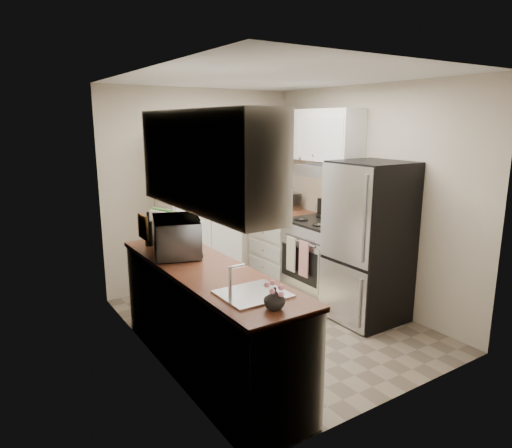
# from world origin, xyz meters

# --- Properties ---
(ground) EXTENTS (3.20, 3.20, 0.00)m
(ground) POSITION_xyz_m (0.00, 0.00, 0.00)
(ground) COLOR #7A6B56
(ground) RESTS_ON ground
(room_shell) EXTENTS (2.64, 3.24, 2.52)m
(room_shell) POSITION_xyz_m (-0.02, -0.01, 1.63)
(room_shell) COLOR beige
(room_shell) RESTS_ON ground
(pantry_cabinet) EXTENTS (0.90, 0.55, 2.00)m
(pantry_cabinet) POSITION_xyz_m (-0.20, 1.32, 1.00)
(pantry_cabinet) COLOR silver
(pantry_cabinet) RESTS_ON ground
(base_cabinet_left) EXTENTS (0.60, 2.30, 0.88)m
(base_cabinet_left) POSITION_xyz_m (-0.99, -0.43, 0.44)
(base_cabinet_left) COLOR silver
(base_cabinet_left) RESTS_ON ground
(countertop_left) EXTENTS (0.63, 2.33, 0.04)m
(countertop_left) POSITION_xyz_m (-0.99, -0.43, 0.90)
(countertop_left) COLOR brown
(countertop_left) RESTS_ON base_cabinet_left
(base_cabinet_right) EXTENTS (0.60, 0.80, 0.88)m
(base_cabinet_right) POSITION_xyz_m (0.99, 1.19, 0.44)
(base_cabinet_right) COLOR silver
(base_cabinet_right) RESTS_ON ground
(countertop_right) EXTENTS (0.63, 0.83, 0.04)m
(countertop_right) POSITION_xyz_m (0.99, 1.19, 0.90)
(countertop_right) COLOR brown
(countertop_right) RESTS_ON base_cabinet_right
(electric_range) EXTENTS (0.71, 0.78, 1.13)m
(electric_range) POSITION_xyz_m (0.97, 0.39, 0.48)
(electric_range) COLOR #B7B7BC
(electric_range) RESTS_ON ground
(refrigerator) EXTENTS (0.70, 0.72, 1.70)m
(refrigerator) POSITION_xyz_m (0.94, -0.41, 0.85)
(refrigerator) COLOR #B7B7BC
(refrigerator) RESTS_ON ground
(microwave) EXTENTS (0.57, 0.69, 0.33)m
(microwave) POSITION_xyz_m (-1.02, 0.07, 1.09)
(microwave) COLOR silver
(microwave) RESTS_ON countertop_left
(wine_bottle) EXTENTS (0.08, 0.08, 0.30)m
(wine_bottle) POSITION_xyz_m (-1.14, 0.47, 1.07)
(wine_bottle) COLOR black
(wine_bottle) RESTS_ON countertop_left
(flower_vase) EXTENTS (0.18, 0.18, 0.14)m
(flower_vase) POSITION_xyz_m (-1.01, -1.43, 0.99)
(flower_vase) COLOR beige
(flower_vase) RESTS_ON countertop_left
(cutting_board) EXTENTS (0.11, 0.26, 0.34)m
(cutting_board) POSITION_xyz_m (-0.95, 0.56, 1.09)
(cutting_board) COLOR #4B923C
(cutting_board) RESTS_ON countertop_left
(toaster_oven) EXTENTS (0.38, 0.45, 0.23)m
(toaster_oven) POSITION_xyz_m (1.09, 1.28, 1.04)
(toaster_oven) COLOR #A4A5A8
(toaster_oven) RESTS_ON countertop_right
(fruit_basket) EXTENTS (0.28, 0.28, 0.09)m
(fruit_basket) POSITION_xyz_m (1.08, 1.27, 1.20)
(fruit_basket) COLOR #E2461D
(fruit_basket) RESTS_ON toaster_oven
(kitchen_mat) EXTENTS (0.57, 0.90, 0.01)m
(kitchen_mat) POSITION_xyz_m (0.15, 0.55, 0.01)
(kitchen_mat) COLOR beige
(kitchen_mat) RESTS_ON ground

